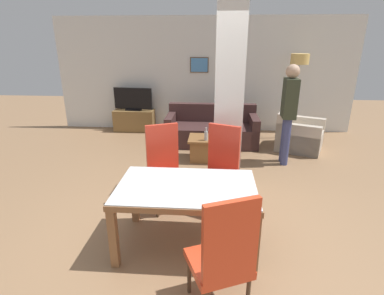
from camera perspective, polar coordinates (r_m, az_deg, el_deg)
ground_plane at (r=3.55m, az=-0.95°, el=-17.70°), size 18.00×18.00×0.00m
back_wall at (r=7.49m, az=2.25°, el=13.56°), size 7.20×0.09×2.70m
divider_pillar at (r=4.27m, az=6.96°, el=8.69°), size 0.39×0.37×2.70m
dining_table at (r=3.24m, az=-1.01°, el=-9.64°), size 1.47×0.92×0.73m
dining_chair_far_right at (r=4.00m, az=5.40°, el=-3.60°), size 0.60×0.60×1.12m
dining_chair_near_right at (r=2.49m, az=6.00°, el=-19.74°), size 0.60×0.60×1.12m
dining_chair_far_left at (r=4.02m, az=-5.19°, el=-3.45°), size 0.61×0.61×1.12m
sofa at (r=6.62m, az=3.77°, el=3.24°), size 1.96×0.93×0.82m
armchair at (r=6.62m, az=19.56°, el=2.10°), size 1.12×1.12×0.79m
coffee_table at (r=5.70m, az=2.43°, el=-0.11°), size 0.61×0.58×0.43m
bottle at (r=5.46m, az=2.68°, el=2.32°), size 0.07×0.07×0.24m
tv_stand at (r=7.66m, az=-10.91°, el=5.09°), size 0.99×0.40×0.53m
tv_screen at (r=7.55m, az=-11.17°, el=8.97°), size 0.95×0.24×0.55m
floor_lamp at (r=7.11m, az=19.72°, el=14.24°), size 0.39×0.39×1.89m
standing_person at (r=5.57m, az=17.96°, el=7.19°), size 0.24×0.39×1.78m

